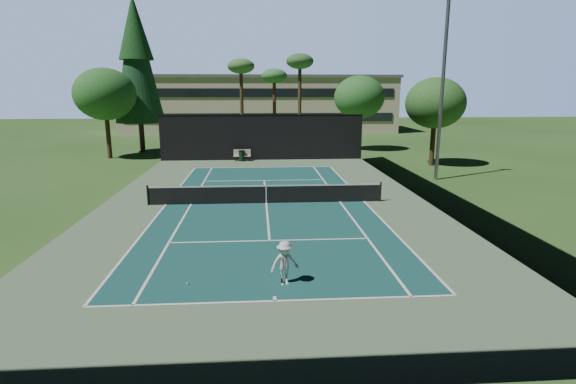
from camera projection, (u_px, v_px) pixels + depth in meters
name	position (u px, v px, depth m)	size (l,w,h in m)	color
ground	(266.00, 203.00, 24.80)	(160.00, 160.00, 0.00)	#2B531F
apron_slab	(266.00, 203.00, 24.80)	(18.00, 32.00, 0.01)	#55724F
court_surface	(266.00, 203.00, 24.80)	(10.97, 23.77, 0.01)	#174A46
court_lines	(266.00, 203.00, 24.80)	(11.07, 23.87, 0.01)	white
tennis_net	(266.00, 193.00, 24.68)	(12.90, 0.10, 1.10)	black
fence	(266.00, 167.00, 24.42)	(18.04, 32.05, 4.03)	black
player	(285.00, 263.00, 14.26)	(0.94, 0.54, 1.45)	white
tennis_ball_a	(188.00, 284.00, 14.38)	(0.08, 0.08, 0.08)	#BACB2E
tennis_ball_b	(188.00, 201.00, 25.12)	(0.07, 0.07, 0.07)	#BEDB31
tennis_ball_c	(263.00, 193.00, 27.16)	(0.07, 0.07, 0.07)	yellow
tennis_ball_d	(200.00, 192.00, 27.35)	(0.06, 0.06, 0.06)	#D2E032
park_bench	(242.00, 155.00, 39.66)	(1.50, 0.45, 1.02)	beige
trash_bin	(242.00, 156.00, 39.53)	(0.56, 0.56, 0.95)	black
pine_tree	(136.00, 54.00, 43.30)	(4.80, 4.80, 15.00)	#492E1F
palm_a	(241.00, 70.00, 46.22)	(2.80, 2.80, 9.32)	#4B3320
palm_b	(274.00, 79.00, 48.58)	(2.80, 2.80, 8.42)	#492E1F
palm_c	(300.00, 65.00, 45.56)	(2.80, 2.80, 9.77)	#4A361F
decid_tree_a	(359.00, 97.00, 45.69)	(5.12, 5.12, 7.62)	#4F3821
decid_tree_b	(435.00, 103.00, 36.30)	(4.80, 4.80, 7.14)	#46311E
decid_tree_c	(105.00, 94.00, 40.11)	(5.44, 5.44, 8.09)	#4C2F20
campus_building	(260.00, 103.00, 68.62)	(40.50, 12.50, 8.30)	beige
light_pole	(443.00, 85.00, 30.02)	(0.90, 0.25, 12.22)	gray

